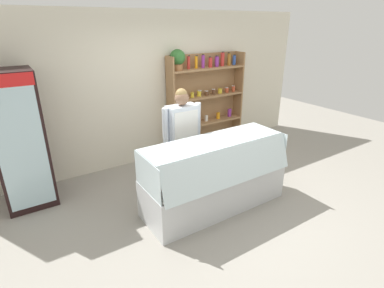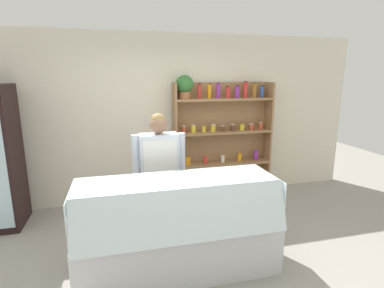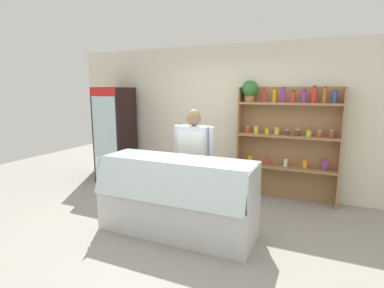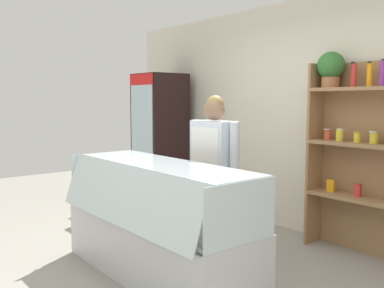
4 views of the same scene
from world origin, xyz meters
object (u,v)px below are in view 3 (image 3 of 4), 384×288
(drinks_fridge, at_px, (115,135))
(shelving_unit, at_px, (283,132))
(shop_clerk, at_px, (194,152))
(deli_display_case, at_px, (177,210))

(drinks_fridge, xyz_separation_m, shelving_unit, (3.28, 0.32, 0.20))
(shelving_unit, relative_size, shop_clerk, 1.28)
(drinks_fridge, bearing_deg, shelving_unit, 5.54)
(deli_display_case, bearing_deg, shelving_unit, 60.12)
(deli_display_case, bearing_deg, shop_clerk, 96.01)
(shelving_unit, distance_m, deli_display_case, 2.32)
(drinks_fridge, bearing_deg, deli_display_case, -35.25)
(drinks_fridge, height_order, shop_clerk, drinks_fridge)
(shelving_unit, bearing_deg, shop_clerk, -135.35)
(drinks_fridge, xyz_separation_m, deli_display_case, (2.20, -1.55, -0.66))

